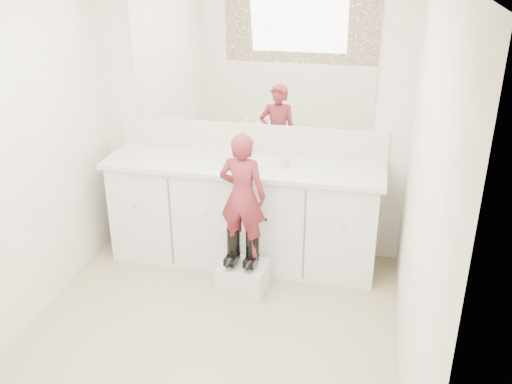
# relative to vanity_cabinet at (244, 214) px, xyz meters

# --- Properties ---
(floor) EXTENTS (3.00, 3.00, 0.00)m
(floor) POSITION_rel_vanity_cabinet_xyz_m (0.00, -1.23, -0.42)
(floor) COLOR #8B7D5B
(floor) RESTS_ON ground
(wall_back) EXTENTS (2.60, 0.00, 2.60)m
(wall_back) POSITION_rel_vanity_cabinet_xyz_m (0.00, 0.27, 0.77)
(wall_back) COLOR beige
(wall_back) RESTS_ON floor
(wall_front) EXTENTS (2.60, 0.00, 2.60)m
(wall_front) POSITION_rel_vanity_cabinet_xyz_m (0.00, -2.73, 0.77)
(wall_front) COLOR beige
(wall_front) RESTS_ON floor
(wall_left) EXTENTS (0.00, 3.00, 3.00)m
(wall_left) POSITION_rel_vanity_cabinet_xyz_m (-1.30, -1.23, 0.78)
(wall_left) COLOR beige
(wall_left) RESTS_ON floor
(wall_right) EXTENTS (0.00, 3.00, 3.00)m
(wall_right) POSITION_rel_vanity_cabinet_xyz_m (1.30, -1.23, 0.78)
(wall_right) COLOR beige
(wall_right) RESTS_ON floor
(vanity_cabinet) EXTENTS (2.20, 0.55, 0.85)m
(vanity_cabinet) POSITION_rel_vanity_cabinet_xyz_m (0.00, 0.00, 0.00)
(vanity_cabinet) COLOR silver
(vanity_cabinet) RESTS_ON floor
(countertop) EXTENTS (2.28, 0.58, 0.04)m
(countertop) POSITION_rel_vanity_cabinet_xyz_m (0.00, -0.01, 0.45)
(countertop) COLOR beige
(countertop) RESTS_ON vanity_cabinet
(backsplash) EXTENTS (2.28, 0.03, 0.25)m
(backsplash) POSITION_rel_vanity_cabinet_xyz_m (0.00, 0.26, 0.59)
(backsplash) COLOR beige
(backsplash) RESTS_ON countertop
(mirror) EXTENTS (2.00, 0.02, 1.00)m
(mirror) POSITION_rel_vanity_cabinet_xyz_m (0.00, 0.26, 1.22)
(mirror) COLOR white
(mirror) RESTS_ON wall_back
(dot_panel) EXTENTS (2.00, 0.01, 1.20)m
(dot_panel) POSITION_rel_vanity_cabinet_xyz_m (0.00, -2.71, 1.22)
(dot_panel) COLOR #472819
(dot_panel) RESTS_ON wall_front
(faucet) EXTENTS (0.08, 0.08, 0.10)m
(faucet) POSITION_rel_vanity_cabinet_xyz_m (0.00, 0.15, 0.52)
(faucet) COLOR silver
(faucet) RESTS_ON countertop
(cup) EXTENTS (0.09, 0.09, 0.08)m
(cup) POSITION_rel_vanity_cabinet_xyz_m (0.34, -0.00, 0.51)
(cup) COLOR beige
(cup) RESTS_ON countertop
(soap_bottle) EXTENTS (0.11, 0.11, 0.19)m
(soap_bottle) POSITION_rel_vanity_cabinet_xyz_m (-0.11, -0.04, 0.56)
(soap_bottle) COLOR beige
(soap_bottle) RESTS_ON countertop
(step_stool) EXTENTS (0.39, 0.33, 0.23)m
(step_stool) POSITION_rel_vanity_cabinet_xyz_m (0.11, -0.48, -0.31)
(step_stool) COLOR silver
(step_stool) RESTS_ON floor
(boot_left) EXTENTS (0.13, 0.21, 0.30)m
(boot_left) POSITION_rel_vanity_cabinet_xyz_m (0.03, -0.48, -0.04)
(boot_left) COLOR black
(boot_left) RESTS_ON step_stool
(boot_right) EXTENTS (0.13, 0.21, 0.30)m
(boot_right) POSITION_rel_vanity_cabinet_xyz_m (0.18, -0.48, -0.04)
(boot_right) COLOR black
(boot_right) RESTS_ON step_stool
(toddler) EXTENTS (0.37, 0.26, 0.97)m
(toddler) POSITION_rel_vanity_cabinet_xyz_m (0.11, -0.48, 0.39)
(toddler) COLOR #B6383F
(toddler) RESTS_ON step_stool
(toothbrush) EXTENTS (0.14, 0.02, 0.06)m
(toothbrush) POSITION_rel_vanity_cabinet_xyz_m (0.18, -0.48, 0.46)
(toothbrush) COLOR #FA61BF
(toothbrush) RESTS_ON toddler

